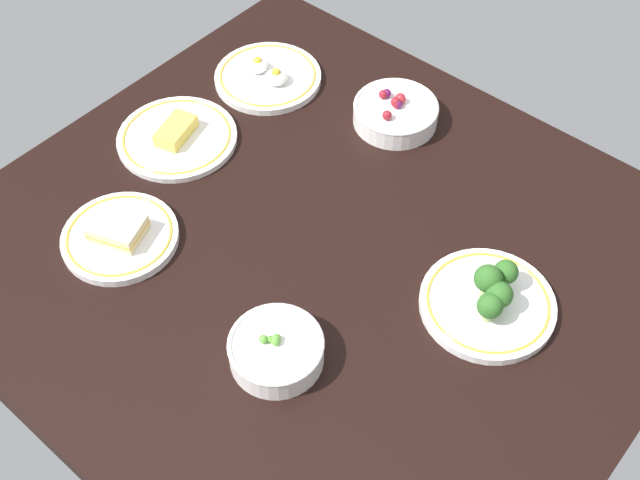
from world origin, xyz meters
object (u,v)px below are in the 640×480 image
object	(u,v)px
plate_broccoli	(489,300)
plate_eggs	(268,76)
bowl_berries	(396,112)
plate_sandwich	(120,235)
plate_cheese	(177,137)
bowl_peas	(276,350)

from	to	relation	value
plate_broccoli	plate_eggs	xyz separation A→B (cm)	(65.61, -18.60, -1.00)
bowl_berries	plate_sandwich	world-z (taller)	bowl_berries
plate_broccoli	plate_cheese	distance (cm)	67.02
bowl_peas	plate_cheese	size ratio (longest dim) A/B	0.64
plate_broccoli	plate_cheese	bearing A→B (deg)	4.96
bowl_berries	bowl_peas	xyz separation A→B (cm)	(-18.75, 54.82, 0.10)
plate_cheese	plate_eggs	bearing A→B (deg)	-92.68
plate_cheese	plate_broccoli	bearing A→B (deg)	-175.04
plate_eggs	plate_cheese	world-z (taller)	plate_eggs
plate_broccoli	bowl_peas	bearing A→B (deg)	56.35
bowl_berries	plate_cheese	bearing A→B (deg)	47.71
plate_broccoli	plate_cheese	world-z (taller)	plate_broccoli
bowl_peas	plate_broccoli	xyz separation A→B (cm)	(-19.45, -29.21, -0.40)
bowl_berries	bowl_peas	world-z (taller)	bowl_berries
plate_eggs	plate_broccoli	bearing A→B (deg)	164.18
bowl_peas	plate_sandwich	bearing A→B (deg)	0.13
bowl_berries	plate_broccoli	xyz separation A→B (cm)	(-38.20, 25.61, -0.31)
plate_sandwich	plate_broccoli	bearing A→B (deg)	-152.34
bowl_berries	plate_broccoli	distance (cm)	45.99
plate_cheese	bowl_berries	bearing A→B (deg)	-132.29
bowl_berries	bowl_peas	distance (cm)	57.94
plate_broccoli	bowl_berries	bearing A→B (deg)	-33.84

